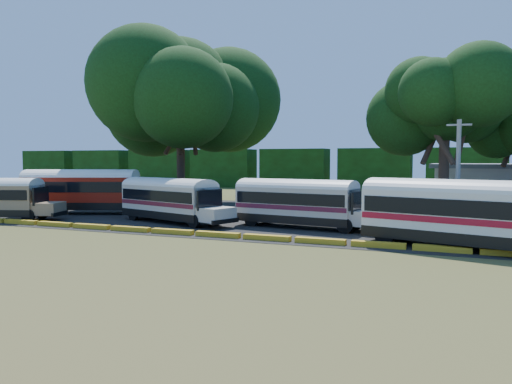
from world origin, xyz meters
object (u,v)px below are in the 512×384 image
at_px(bus_cream_west, 171,197).
at_px(bus_white_red, 457,210).
at_px(bus_red, 85,188).
at_px(tree_west, 180,93).

height_order(bus_cream_west, bus_white_red, bus_white_red).
xyz_separation_m(bus_cream_west, bus_white_red, (18.66, -3.50, 0.18)).
relative_size(bus_red, bus_white_red, 1.04).
relative_size(bus_red, tree_west, 0.69).
bearing_deg(tree_west, bus_white_red, -32.65).
xyz_separation_m(bus_red, bus_cream_west, (9.56, -2.28, -0.30)).
height_order(bus_white_red, tree_west, tree_west).
height_order(bus_red, bus_white_red, bus_red).
bearing_deg(bus_cream_west, tree_west, 136.06).
distance_m(bus_white_red, tree_west, 31.51).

